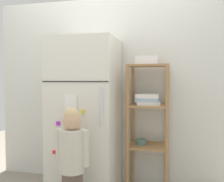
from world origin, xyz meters
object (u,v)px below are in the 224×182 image
at_px(refrigerator, 85,116).
at_px(child_standing, 72,150).
at_px(fruit_bin, 147,61).
at_px(pantry_shelf_unit, 148,114).

xyz_separation_m(refrigerator, child_standing, (0.05, -0.48, -0.23)).
relative_size(refrigerator, fruit_bin, 7.04).
xyz_separation_m(child_standing, fruit_bin, (0.57, 0.59, 0.79)).
height_order(refrigerator, pantry_shelf_unit, refrigerator).
relative_size(refrigerator, pantry_shelf_unit, 1.20).
height_order(child_standing, fruit_bin, fruit_bin).
bearing_deg(pantry_shelf_unit, refrigerator, -170.19).
bearing_deg(fruit_bin, pantry_shelf_unit, -6.01).
bearing_deg(refrigerator, pantry_shelf_unit, 9.81).
distance_m(refrigerator, child_standing, 0.53).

